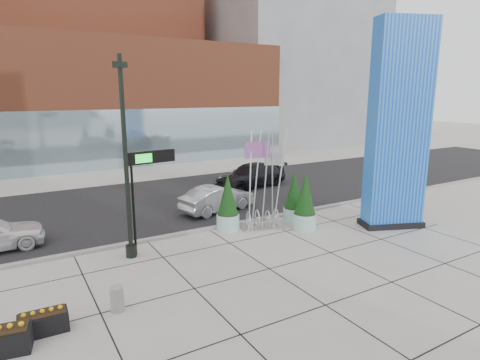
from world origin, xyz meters
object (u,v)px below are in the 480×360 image
lamp_post (127,179)px  public_art_sculpture (263,203)px  blue_pylon (398,130)px  concrete_bollard (117,299)px  overhead_street_sign (149,166)px  car_silver_mid (217,199)px

lamp_post → public_art_sculpture: 6.70m
blue_pylon → public_art_sculpture: 7.12m
concrete_bollard → overhead_street_sign: overhead_street_sign is taller
overhead_street_sign → concrete_bollard: bearing=-128.4°
concrete_bollard → car_silver_mid: car_silver_mid is taller
blue_pylon → car_silver_mid: blue_pylon is taller
blue_pylon → overhead_street_sign: bearing=-172.5°
public_art_sculpture → overhead_street_sign: (-5.50, -0.20, 2.29)m
public_art_sculpture → car_silver_mid: size_ratio=1.10×
blue_pylon → car_silver_mid: 9.73m
overhead_street_sign → car_silver_mid: size_ratio=0.96×
lamp_post → car_silver_mid: bearing=33.3°
blue_pylon → overhead_street_sign: blue_pylon is taller
public_art_sculpture → overhead_street_sign: bearing=-159.4°
public_art_sculpture → concrete_bollard: size_ratio=6.11×
public_art_sculpture → concrete_bollard: (-7.90, -4.11, -0.85)m
blue_pylon → overhead_street_sign: 11.41m
overhead_street_sign → car_silver_mid: bearing=30.3°
public_art_sculpture → lamp_post: bearing=-158.8°
concrete_bollard → car_silver_mid: size_ratio=0.18×
public_art_sculpture → overhead_street_sign: 5.96m
overhead_street_sign → car_silver_mid: 6.74m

